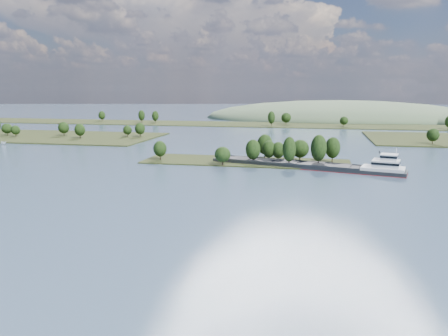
# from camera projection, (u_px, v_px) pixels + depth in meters

# --- Properties ---
(ground) EXTENTS (1800.00, 1800.00, 0.00)m
(ground) POSITION_uv_depth(u_px,v_px,m) (219.00, 190.00, 155.35)
(ground) COLOR #3C5568
(ground) RESTS_ON ground
(tree_island) EXTENTS (100.00, 32.47, 15.70)m
(tree_island) POSITION_uv_depth(u_px,v_px,m) (262.00, 154.00, 209.91)
(tree_island) COLOR black
(tree_island) RESTS_ON ground
(back_shoreline) EXTENTS (900.00, 60.00, 15.50)m
(back_shoreline) POSITION_uv_depth(u_px,v_px,m) (293.00, 125.00, 422.38)
(back_shoreline) COLOR black
(back_shoreline) RESTS_ON ground
(hill_west) EXTENTS (320.00, 160.00, 44.00)m
(hill_west) POSITION_uv_depth(u_px,v_px,m) (340.00, 119.00, 509.01)
(hill_west) COLOR #485D40
(hill_west) RESTS_ON ground
(cargo_barge) EXTENTS (87.38, 30.99, 11.83)m
(cargo_barge) POSITION_uv_depth(u_px,v_px,m) (317.00, 166.00, 195.06)
(cargo_barge) COLOR black
(cargo_barge) RESTS_ON ground
(motorboat) EXTENTS (5.60, 4.06, 2.03)m
(motorboat) POSITION_uv_depth(u_px,v_px,m) (4.00, 143.00, 279.25)
(motorboat) COLOR white
(motorboat) RESTS_ON ground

